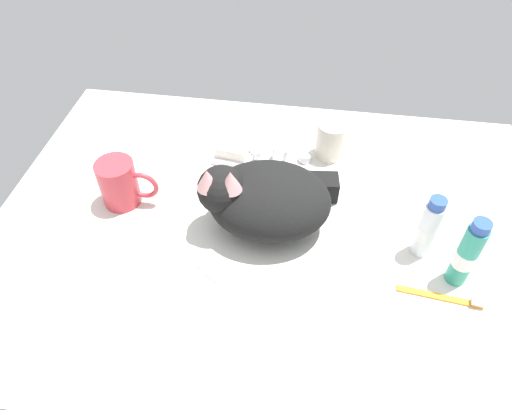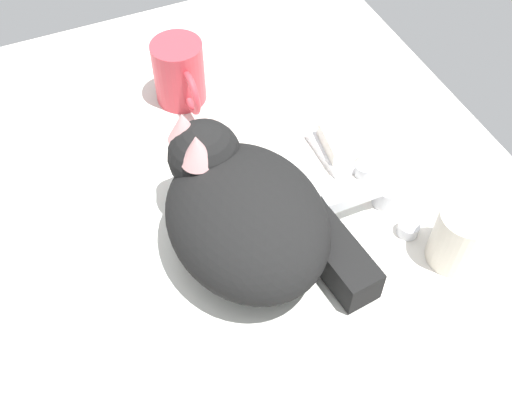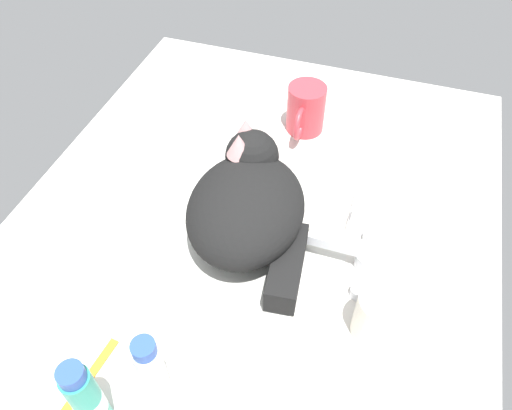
# 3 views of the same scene
# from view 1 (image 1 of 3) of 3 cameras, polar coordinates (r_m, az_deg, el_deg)

# --- Properties ---
(ground_plane) EXTENTS (1.10, 0.83, 0.03)m
(ground_plane) POSITION_cam_1_polar(r_m,az_deg,el_deg) (0.94, 1.53, -2.95)
(ground_plane) COLOR silver
(sink_basin) EXTENTS (0.34, 0.34, 0.01)m
(sink_basin) POSITION_cam_1_polar(r_m,az_deg,el_deg) (0.93, 1.55, -2.22)
(sink_basin) COLOR silver
(sink_basin) RESTS_ON ground_plane
(faucet) EXTENTS (0.14, 0.11, 0.05)m
(faucet) POSITION_cam_1_polar(r_m,az_deg,el_deg) (1.05, 2.87, 5.98)
(faucet) COLOR silver
(faucet) RESTS_ON ground_plane
(cat) EXTENTS (0.27, 0.22, 0.15)m
(cat) POSITION_cam_1_polar(r_m,az_deg,el_deg) (0.88, 0.97, 0.88)
(cat) COLOR black
(cat) RESTS_ON sink_basin
(coffee_mug) EXTENTS (0.12, 0.08, 0.10)m
(coffee_mug) POSITION_cam_1_polar(r_m,az_deg,el_deg) (0.98, -16.15, 2.56)
(coffee_mug) COLOR #C63842
(coffee_mug) RESTS_ON ground_plane
(rinse_cup) EXTENTS (0.07, 0.07, 0.08)m
(rinse_cup) POSITION_cam_1_polar(r_m,az_deg,el_deg) (1.07, 9.10, 7.82)
(rinse_cup) COLOR silver
(rinse_cup) RESTS_ON ground_plane
(soap_dish) EXTENTS (0.09, 0.06, 0.01)m
(soap_dish) POSITION_cam_1_polar(r_m,az_deg,el_deg) (1.08, -2.75, 6.01)
(soap_dish) COLOR white
(soap_dish) RESTS_ON ground_plane
(soap_bar) EXTENTS (0.07, 0.06, 0.02)m
(soap_bar) POSITION_cam_1_polar(r_m,az_deg,el_deg) (1.06, -2.79, 6.77)
(soap_bar) COLOR white
(soap_bar) RESTS_ON soap_dish
(toothpaste_bottle) EXTENTS (0.04, 0.04, 0.14)m
(toothpaste_bottle) POSITION_cam_1_polar(r_m,az_deg,el_deg) (0.90, 20.11, -2.68)
(toothpaste_bottle) COLOR white
(toothpaste_bottle) RESTS_ON ground_plane
(mouthwash_bottle) EXTENTS (0.04, 0.04, 0.15)m
(mouthwash_bottle) POSITION_cam_1_polar(r_m,az_deg,el_deg) (0.87, 24.20, -5.47)
(mouthwash_bottle) COLOR teal
(mouthwash_bottle) RESTS_ON ground_plane
(toothbrush) EXTENTS (0.15, 0.03, 0.02)m
(toothbrush) POSITION_cam_1_polar(r_m,az_deg,el_deg) (0.89, 21.98, -10.31)
(toothbrush) COLOR orange
(toothbrush) RESTS_ON ground_plane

